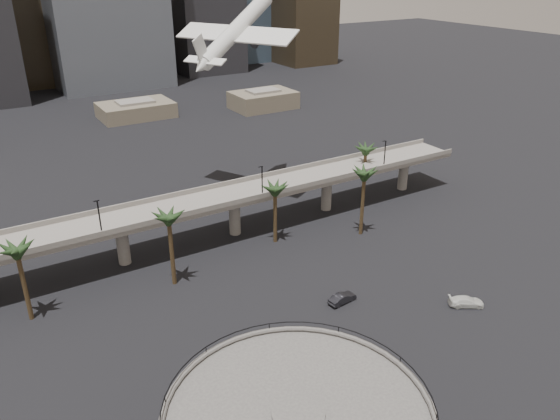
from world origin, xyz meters
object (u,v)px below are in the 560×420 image
airborne_jet (237,30)px  car_c (466,302)px  car_a (338,349)px  car_b (342,298)px  overpass (180,212)px

airborne_jet → car_c: airborne_jet is taller
airborne_jet → car_a: (-14.38, -55.49, -35.40)m
car_a → car_b: (7.97, 9.52, -0.04)m
airborne_jet → car_b: size_ratio=5.59×
airborne_jet → car_a: airborne_jet is taller
airborne_jet → overpass: bearing=-171.2°
car_b → car_c: car_b is taller
overpass → airborne_jet: airborne_jet is taller
car_a → car_c: size_ratio=0.91×
car_b → airborne_jet: bearing=-14.6°
overpass → car_c: bearing=-53.3°
overpass → airborne_jet: bearing=37.4°
car_a → overpass: bearing=13.9°
airborne_jet → car_a: bearing=-133.1°
overpass → car_c: 51.30m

